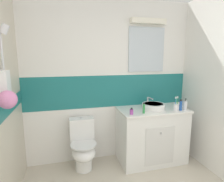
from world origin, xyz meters
TOP-DOWN VIEW (x-y plane):
  - wall_back_tiled at (0.01, 2.45)m, footprint 3.20×0.20m
  - vanity_cabinet at (0.59, 2.12)m, footprint 1.03×0.59m
  - sink_basin at (0.60, 2.11)m, footprint 0.34×0.39m
  - toilet at (-0.48, 2.15)m, footprint 0.37×0.50m
  - toothbrush_cup at (0.87, 1.91)m, footprint 0.08×0.08m
  - soap_dispenser at (1.03, 1.93)m, footprint 0.06×0.06m
  - perfume_flask_small at (0.17, 1.91)m, footprint 0.04×0.03m
  - toothpaste_tube_upright at (0.36, 1.93)m, footprint 0.03×0.03m
  - deodorant_spray_can at (0.95, 1.92)m, footprint 0.04×0.04m

SIDE VIEW (x-z plane):
  - toilet at x=-0.48m, z-range -0.02..0.72m
  - vanity_cabinet at x=0.59m, z-range 0.00..0.85m
  - perfume_flask_small at x=0.17m, z-range 0.85..0.94m
  - sink_basin at x=0.60m, z-range 0.82..0.97m
  - toothbrush_cup at x=0.87m, z-range 0.80..1.02m
  - soap_dispenser at x=1.03m, z-range 0.83..1.01m
  - toothpaste_tube_upright at x=0.36m, z-range 0.85..1.00m
  - deodorant_spray_can at x=0.95m, z-range 0.85..1.01m
  - wall_back_tiled at x=0.01m, z-range 0.01..2.51m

